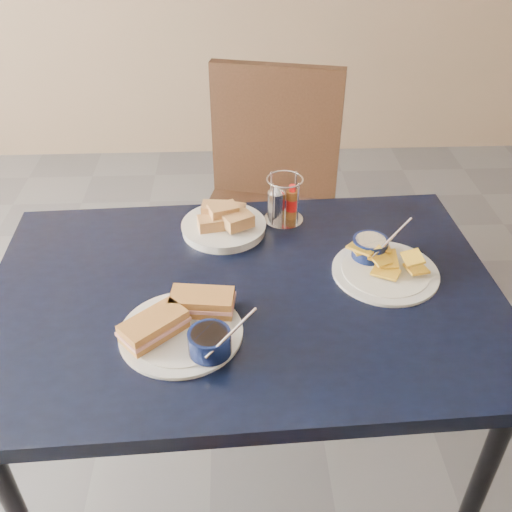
{
  "coord_description": "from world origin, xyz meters",
  "views": [
    {
      "loc": [
        0.1,
        -0.88,
        1.62
      ],
      "look_at": [
        0.15,
        0.21,
        0.82
      ],
      "focal_mm": 40.0,
      "sensor_mm": 36.0,
      "label": 1
    }
  ],
  "objects_px": {
    "chair_far": "(264,190)",
    "sandwich_plate": "(185,325)",
    "dining_table": "(245,310)",
    "bread_basket": "(224,223)",
    "condiment_caddy": "(282,203)",
    "plantain_plate": "(380,261)"
  },
  "relations": [
    {
      "from": "chair_far",
      "to": "sandwich_plate",
      "type": "bearing_deg",
      "value": -103.39
    },
    {
      "from": "dining_table",
      "to": "bread_basket",
      "type": "bearing_deg",
      "value": 100.64
    },
    {
      "from": "chair_far",
      "to": "sandwich_plate",
      "type": "xyz_separation_m",
      "value": [
        -0.22,
        -0.93,
        0.2
      ]
    },
    {
      "from": "sandwich_plate",
      "to": "bread_basket",
      "type": "distance_m",
      "value": 0.41
    },
    {
      "from": "chair_far",
      "to": "bread_basket",
      "type": "height_order",
      "value": "chair_far"
    },
    {
      "from": "dining_table",
      "to": "chair_far",
      "type": "relative_size",
      "value": 1.25
    },
    {
      "from": "chair_far",
      "to": "bread_basket",
      "type": "relative_size",
      "value": 4.42
    },
    {
      "from": "chair_far",
      "to": "condiment_caddy",
      "type": "distance_m",
      "value": 0.54
    },
    {
      "from": "dining_table",
      "to": "plantain_plate",
      "type": "distance_m",
      "value": 0.36
    },
    {
      "from": "bread_basket",
      "to": "dining_table",
      "type": "bearing_deg",
      "value": -79.36
    },
    {
      "from": "plantain_plate",
      "to": "condiment_caddy",
      "type": "distance_m",
      "value": 0.33
    },
    {
      "from": "chair_far",
      "to": "sandwich_plate",
      "type": "relative_size",
      "value": 3.35
    },
    {
      "from": "dining_table",
      "to": "chair_far",
      "type": "bearing_deg",
      "value": 83.36
    },
    {
      "from": "plantain_plate",
      "to": "condiment_caddy",
      "type": "relative_size",
      "value": 1.93
    },
    {
      "from": "dining_table",
      "to": "bread_basket",
      "type": "xyz_separation_m",
      "value": [
        -0.05,
        0.26,
        0.09
      ]
    },
    {
      "from": "sandwich_plate",
      "to": "condiment_caddy",
      "type": "height_order",
      "value": "condiment_caddy"
    },
    {
      "from": "plantain_plate",
      "to": "condiment_caddy",
      "type": "xyz_separation_m",
      "value": [
        -0.23,
        0.23,
        0.04
      ]
    },
    {
      "from": "bread_basket",
      "to": "condiment_caddy",
      "type": "xyz_separation_m",
      "value": [
        0.16,
        0.05,
        0.03
      ]
    },
    {
      "from": "chair_far",
      "to": "sandwich_plate",
      "type": "distance_m",
      "value": 0.98
    },
    {
      "from": "bread_basket",
      "to": "chair_far",
      "type": "bearing_deg",
      "value": 75.21
    },
    {
      "from": "plantain_plate",
      "to": "condiment_caddy",
      "type": "height_order",
      "value": "condiment_caddy"
    },
    {
      "from": "dining_table",
      "to": "sandwich_plate",
      "type": "distance_m",
      "value": 0.21
    }
  ]
}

